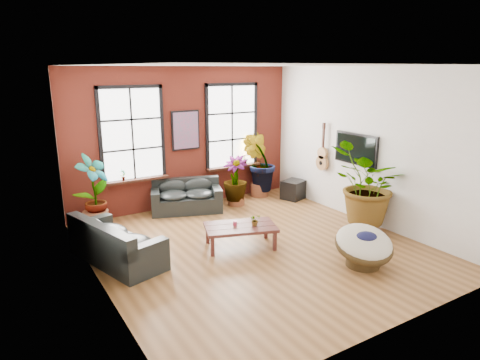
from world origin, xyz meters
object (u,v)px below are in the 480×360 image
Objects in this scene: sofa_back at (186,197)px; papasan_chair at (364,245)px; sofa_left at (114,243)px; coffee_table at (240,228)px.

sofa_back reaches higher than papasan_chair.
papasan_chair is at bearing -52.78° from sofa_back.
sofa_back is 3.08m from sofa_left.
sofa_left is at bearing 166.94° from papasan_chair.
coffee_table is 1.18× the size of papasan_chair.
papasan_chair is at bearing -33.66° from coffee_table.
coffee_table is at bearing 147.87° from papasan_chair.
coffee_table is 2.36m from papasan_chair.
sofa_left is at bearing -175.85° from coffee_table.
sofa_left is 1.64× the size of papasan_chair.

